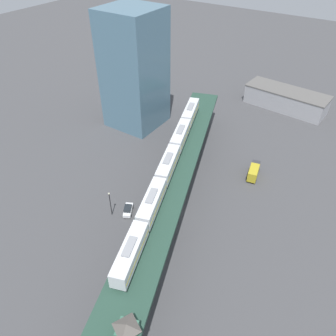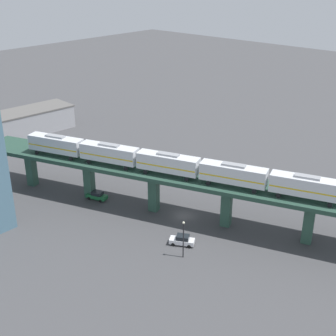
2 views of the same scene
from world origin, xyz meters
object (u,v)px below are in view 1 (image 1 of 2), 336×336
at_px(street_car_green, 185,159).
at_px(delivery_truck, 254,171).
at_px(subway_train, 168,164).
at_px(signal_hut, 127,330).
at_px(office_tower, 134,70).
at_px(warehouse_building, 286,99).
at_px(street_lamp, 110,202).
at_px(street_car_white, 128,210).

distance_m(street_car_green, delivery_truck, 19.13).
relative_size(subway_train, signal_hut, 14.68).
bearing_deg(office_tower, subway_train, -41.56).
height_order(warehouse_building, office_tower, office_tower).
bearing_deg(office_tower, signal_hut, -53.03).
relative_size(subway_train, warehouse_building, 2.05).
bearing_deg(warehouse_building, delivery_truck, -82.80).
xyz_separation_m(subway_train, signal_hut, (15.56, -33.91, -0.74)).
height_order(street_car_green, delivery_truck, delivery_truck).
distance_m(street_lamp, warehouse_building, 76.98).
bearing_deg(delivery_truck, street_lamp, -125.19).
xyz_separation_m(street_lamp, office_tower, (-21.39, 37.73, 13.89)).
xyz_separation_m(subway_train, street_car_green, (-4.60, 16.00, -10.56)).
distance_m(street_car_green, street_lamp, 27.63).
xyz_separation_m(street_car_white, office_tower, (-24.23, 35.12, 17.06)).
bearing_deg(office_tower, street_car_white, -55.40).
relative_size(street_car_white, warehouse_building, 0.16).
bearing_deg(signal_hut, street_car_white, 130.02).
relative_size(street_car_green, delivery_truck, 0.63).
distance_m(signal_hut, street_car_white, 34.54).
relative_size(street_lamp, office_tower, 0.19).
relative_size(street_car_white, office_tower, 0.13).
bearing_deg(street_car_white, office_tower, 124.60).
bearing_deg(street_lamp, street_car_white, 42.70).
bearing_deg(delivery_truck, office_tower, 172.43).
bearing_deg(warehouse_building, office_tower, -135.83).
relative_size(subway_train, delivery_truck, 7.99).
height_order(street_car_white, office_tower, office_tower).
distance_m(street_car_white, delivery_truck, 35.28).
xyz_separation_m(signal_hut, delivery_truck, (-1.64, 54.64, -9.00)).
xyz_separation_m(street_car_green, warehouse_building, (13.07, 47.91, 2.47)).
bearing_deg(subway_train, street_lamp, -127.53).
bearing_deg(warehouse_building, subway_train, -97.55).
distance_m(street_car_white, office_tower, 45.95).
bearing_deg(signal_hut, office_tower, 126.97).
xyz_separation_m(warehouse_building, office_tower, (-38.44, -37.34, 14.59)).
bearing_deg(office_tower, delivery_truck, -7.57).
relative_size(street_car_white, street_lamp, 0.68).
bearing_deg(street_car_white, street_car_green, 87.34).
relative_size(signal_hut, office_tower, 0.11).
height_order(subway_train, delivery_truck, subway_train).
xyz_separation_m(delivery_truck, warehouse_building, (-5.45, 43.17, 1.65)).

